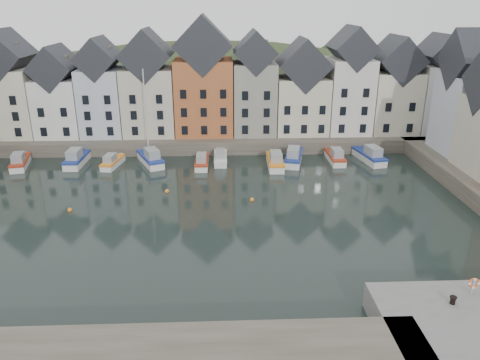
{
  "coord_description": "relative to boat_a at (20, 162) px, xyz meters",
  "views": [
    {
      "loc": [
        2.57,
        -44.04,
        21.34
      ],
      "look_at": [
        4.67,
        6.0,
        2.2
      ],
      "focal_mm": 35.0,
      "sensor_mm": 36.0,
      "label": 1
    }
  ],
  "objects": [
    {
      "name": "ground",
      "position": [
        25.12,
        -18.04,
        -0.71
      ],
      "size": [
        260.0,
        260.0,
        0.0
      ],
      "primitive_type": "plane",
      "color": "black",
      "rests_on": "ground"
    },
    {
      "name": "far_quay",
      "position": [
        25.12,
        11.96,
        0.29
      ],
      "size": [
        90.0,
        16.0,
        2.0
      ],
      "primitive_type": "cube",
      "color": "#453F35",
      "rests_on": "ground"
    },
    {
      "name": "hillside",
      "position": [
        25.14,
        37.96,
        -18.67
      ],
      "size": [
        153.6,
        70.4,
        64.0
      ],
      "color": "#1E2F17",
      "rests_on": "ground"
    },
    {
      "name": "far_terrace",
      "position": [
        28.34,
        9.96,
        8.16
      ],
      "size": [
        72.37,
        8.16,
        17.78
      ],
      "color": "beige",
      "rests_on": "far_quay"
    },
    {
      "name": "mooring_buoys",
      "position": [
        21.12,
        -12.71,
        -0.56
      ],
      "size": [
        20.5,
        5.5,
        0.5
      ],
      "color": "orange",
      "rests_on": "ground"
    },
    {
      "name": "boat_a",
      "position": [
        0.0,
        0.0,
        0.0
      ],
      "size": [
        3.18,
        6.5,
        2.39
      ],
      "rotation": [
        0.0,
        0.0,
        0.21
      ],
      "color": "silver",
      "rests_on": "ground"
    },
    {
      "name": "boat_b",
      "position": [
        7.5,
        0.86,
        0.08
      ],
      "size": [
        2.32,
        6.96,
        2.65
      ],
      "rotation": [
        0.0,
        0.0,
        -0.03
      ],
      "color": "silver",
      "rests_on": "ground"
    },
    {
      "name": "boat_c",
      "position": [
        12.62,
        -0.24,
        -0.09
      ],
      "size": [
        2.59,
        5.63,
        2.08
      ],
      "rotation": [
        0.0,
        0.0,
        -0.17
      ],
      "color": "silver",
      "rests_on": "ground"
    },
    {
      "name": "boat_d",
      "position": [
        17.82,
        0.48,
        0.15
      ],
      "size": [
        4.78,
        7.23,
        13.3
      ],
      "rotation": [
        0.0,
        0.0,
        0.42
      ],
      "color": "silver",
      "rests_on": "ground"
    },
    {
      "name": "boat_e",
      "position": [
        25.0,
        -0.78,
        -0.05
      ],
      "size": [
        1.87,
        5.78,
        2.21
      ],
      "rotation": [
        0.0,
        0.0,
        -0.01
      ],
      "color": "silver",
      "rests_on": "ground"
    },
    {
      "name": "boat_f",
      "position": [
        27.56,
        0.84,
        -0.05
      ],
      "size": [
        1.8,
        5.8,
        2.23
      ],
      "rotation": [
        0.0,
        0.0,
        -0.0
      ],
      "color": "silver",
      "rests_on": "ground"
    },
    {
      "name": "boat_g",
      "position": [
        35.09,
        -1.35,
        0.06
      ],
      "size": [
        2.26,
        6.78,
        2.58
      ],
      "rotation": [
        0.0,
        0.0,
        -0.03
      ],
      "color": "silver",
      "rests_on": "ground"
    },
    {
      "name": "boat_h",
      "position": [
        37.89,
        0.28,
        0.09
      ],
      "size": [
        3.69,
        7.3,
        2.69
      ],
      "rotation": [
        0.0,
        0.0,
        -0.23
      ],
      "color": "silver",
      "rests_on": "ground"
    },
    {
      "name": "boat_i",
      "position": [
        43.89,
        0.44,
        -0.01
      ],
      "size": [
        1.9,
        6.11,
        2.34
      ],
      "rotation": [
        0.0,
        0.0,
        -0.0
      ],
      "color": "silver",
      "rests_on": "ground"
    },
    {
      "name": "boat_j",
      "position": [
        48.83,
        0.43,
        0.08
      ],
      "size": [
        3.39,
        7.23,
        2.67
      ],
      "rotation": [
        0.0,
        0.0,
        0.18
      ],
      "color": "silver",
      "rests_on": "ground"
    },
    {
      "name": "mooring_bollard",
      "position": [
        43.36,
        -35.85,
        1.6
      ],
      "size": [
        0.48,
        0.48,
        0.56
      ],
      "color": "black",
      "rests_on": "near_quay"
    },
    {
      "name": "life_ring_post",
      "position": [
        45.25,
        -34.78,
        2.15
      ],
      "size": [
        0.8,
        0.17,
        1.3
      ],
      "color": "gray",
      "rests_on": "near_quay"
    }
  ]
}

